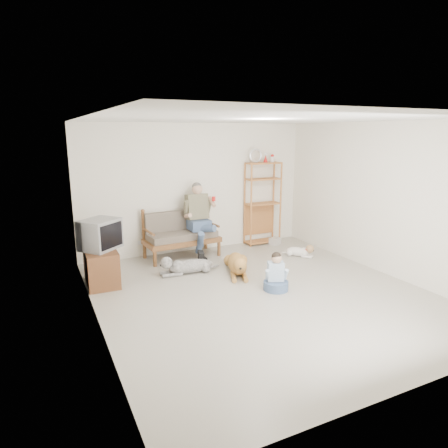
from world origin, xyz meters
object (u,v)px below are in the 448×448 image
loveseat (181,233)px  golden_retriever (238,264)px  etagere (263,203)px  tv_stand (101,266)px

loveseat → golden_retriever: (0.58, -1.41, -0.32)m
etagere → golden_retriever: (-1.43, -1.53, -0.79)m
etagere → golden_retriever: etagere is taller
loveseat → tv_stand: size_ratio=1.69×
tv_stand → golden_retriever: size_ratio=0.70×
loveseat → etagere: size_ratio=0.71×
tv_stand → loveseat: bearing=28.4°
loveseat → golden_retriever: size_ratio=1.18×
etagere → golden_retriever: bearing=-133.1°
loveseat → golden_retriever: loveseat is taller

